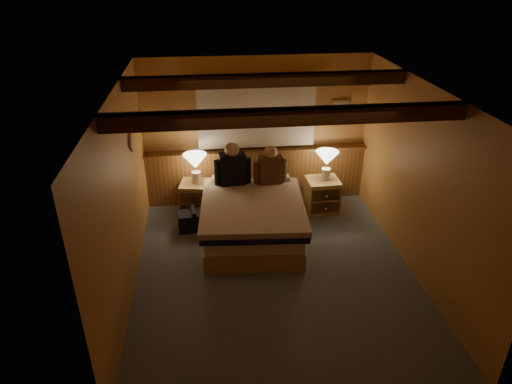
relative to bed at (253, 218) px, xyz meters
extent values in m
plane|color=#4B505A|center=(0.20, -0.86, -0.32)|extent=(4.20, 4.20, 0.00)
plane|color=tan|center=(0.20, -0.86, 2.08)|extent=(4.20, 4.20, 0.00)
plane|color=#BE8844|center=(0.20, 1.24, 0.88)|extent=(3.60, 0.00, 3.60)
plane|color=#BE8844|center=(-1.60, -0.86, 0.88)|extent=(0.00, 4.20, 4.20)
plane|color=#BE8844|center=(2.00, -0.86, 0.88)|extent=(0.00, 4.20, 4.20)
plane|color=#BE8844|center=(0.20, -2.96, 0.88)|extent=(3.60, 0.00, 3.60)
cube|color=brown|center=(0.20, 1.18, 0.13)|extent=(3.60, 0.12, 0.90)
cube|color=brown|center=(0.20, 1.12, 0.60)|extent=(3.60, 0.22, 0.04)
cylinder|color=#462711|center=(0.20, 1.16, 1.73)|extent=(2.10, 0.05, 0.05)
sphere|color=#462711|center=(-0.85, 1.16, 1.73)|extent=(0.08, 0.08, 0.08)
sphere|color=#462711|center=(1.25, 1.16, 1.73)|extent=(0.08, 0.08, 0.08)
cube|color=white|center=(0.20, 1.17, 1.18)|extent=(1.85, 0.08, 1.05)
cube|color=#462711|center=(0.20, -1.46, 1.99)|extent=(3.60, 0.15, 0.16)
cube|color=#462711|center=(0.20, 0.04, 1.99)|extent=(3.60, 0.15, 0.16)
cylinder|color=silver|center=(-1.54, 0.74, 1.43)|extent=(0.03, 0.55, 0.03)
torus|color=silver|center=(-1.51, 0.59, 1.31)|extent=(0.01, 0.21, 0.21)
torus|color=silver|center=(-1.51, 0.82, 1.31)|extent=(0.01, 0.21, 0.21)
cube|color=#A68053|center=(1.55, 1.22, 1.23)|extent=(0.30, 0.03, 0.25)
cube|color=beige|center=(1.55, 1.21, 1.23)|extent=(0.24, 0.01, 0.19)
cube|color=#B1884B|center=(0.00, 0.02, -0.19)|extent=(1.47, 1.88, 0.27)
cube|color=silver|center=(0.00, 0.02, 0.05)|extent=(1.42, 1.84, 0.21)
cube|color=black|center=(-0.02, -0.21, 0.18)|extent=(1.50, 1.53, 0.07)
cube|color=pink|center=(-0.01, -0.09, 0.25)|extent=(1.55, 1.71, 0.11)
cube|color=silver|center=(-0.28, 0.74, 0.23)|extent=(0.56, 0.34, 0.14)
cube|color=silver|center=(0.39, 0.68, 0.23)|extent=(0.56, 0.34, 0.14)
cube|color=#B1884B|center=(-0.81, 0.84, -0.06)|extent=(0.55, 0.51, 0.53)
cube|color=brown|center=(-0.84, 0.64, 0.05)|extent=(0.43, 0.09, 0.19)
cube|color=brown|center=(-0.84, 0.64, -0.16)|extent=(0.43, 0.09, 0.19)
cylinder|color=silver|center=(-0.84, 0.64, 0.05)|extent=(0.03, 0.03, 0.03)
cylinder|color=silver|center=(-0.84, 0.64, -0.16)|extent=(0.03, 0.03, 0.03)
cube|color=#B1884B|center=(1.20, 0.68, -0.05)|extent=(0.52, 0.47, 0.55)
cube|color=brown|center=(1.21, 0.47, 0.06)|extent=(0.45, 0.03, 0.19)
cube|color=brown|center=(1.21, 0.47, -0.16)|extent=(0.45, 0.03, 0.19)
cylinder|color=silver|center=(1.21, 0.47, 0.06)|extent=(0.03, 0.03, 0.03)
cylinder|color=silver|center=(1.21, 0.47, -0.16)|extent=(0.03, 0.03, 0.03)
cylinder|color=white|center=(-0.79, 0.86, 0.30)|extent=(0.14, 0.14, 0.18)
cylinder|color=silver|center=(-0.79, 0.86, 0.42)|extent=(0.02, 0.02, 0.10)
cone|color=beige|center=(-0.79, 0.86, 0.57)|extent=(0.36, 0.36, 0.22)
cylinder|color=white|center=(1.25, 0.71, 0.32)|extent=(0.14, 0.14, 0.18)
cylinder|color=silver|center=(1.25, 0.71, 0.44)|extent=(0.02, 0.02, 0.10)
cone|color=beige|center=(1.25, 0.71, 0.59)|extent=(0.36, 0.36, 0.22)
cube|color=black|center=(-0.24, 0.58, 0.52)|extent=(0.39, 0.24, 0.50)
cylinder|color=black|center=(-0.46, 0.57, 0.48)|extent=(0.12, 0.12, 0.40)
cylinder|color=black|center=(-0.02, 0.59, 0.48)|extent=(0.12, 0.12, 0.40)
sphere|color=tan|center=(-0.24, 0.58, 0.85)|extent=(0.22, 0.22, 0.22)
cube|color=#513320|center=(0.33, 0.54, 0.50)|extent=(0.36, 0.22, 0.45)
cylinder|color=#513320|center=(0.13, 0.53, 0.46)|extent=(0.11, 0.11, 0.36)
cylinder|color=#513320|center=(0.53, 0.55, 0.46)|extent=(0.11, 0.11, 0.36)
sphere|color=tan|center=(0.33, 0.54, 0.79)|extent=(0.20, 0.20, 0.20)
cube|color=black|center=(-0.86, 0.34, -0.18)|extent=(0.50, 0.33, 0.28)
cylinder|color=black|center=(-0.86, 0.34, -0.02)|extent=(0.11, 0.29, 0.08)
camera|label=1|loc=(-0.61, -5.67, 3.36)|focal=32.00mm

